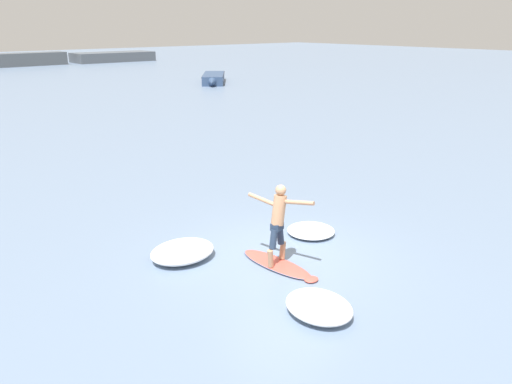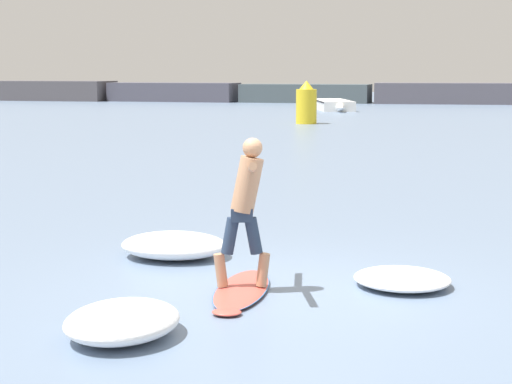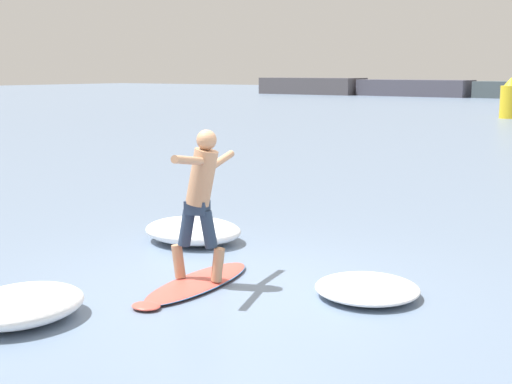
{
  "view_description": "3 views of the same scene",
  "coord_description": "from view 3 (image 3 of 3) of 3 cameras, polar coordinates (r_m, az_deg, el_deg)",
  "views": [
    {
      "loc": [
        -7.25,
        -7.64,
        5.17
      ],
      "look_at": [
        0.18,
        1.16,
        1.27
      ],
      "focal_mm": 35.0,
      "sensor_mm": 36.0,
      "label": 1
    },
    {
      "loc": [
        2.08,
        -9.97,
        2.65
      ],
      "look_at": [
        -0.55,
        1.27,
        1.01
      ],
      "focal_mm": 60.0,
      "sensor_mm": 36.0,
      "label": 2
    },
    {
      "loc": [
        4.79,
        -6.66,
        2.54
      ],
      "look_at": [
        -0.8,
        1.66,
        0.83
      ],
      "focal_mm": 50.0,
      "sensor_mm": 36.0,
      "label": 3
    }
  ],
  "objects": [
    {
      "name": "ground_plane",
      "position": [
        8.59,
        -1.75,
        -7.52
      ],
      "size": [
        200.0,
        200.0,
        0.0
      ],
      "primitive_type": "plane",
      "color": "slate"
    },
    {
      "name": "surfboard",
      "position": [
        8.6,
        -4.78,
        -7.27
      ],
      "size": [
        0.77,
        2.17,
        0.21
      ],
      "color": "#DF5447",
      "rests_on": "ground"
    },
    {
      "name": "surfer",
      "position": [
        8.36,
        -4.41,
        -0.04
      ],
      "size": [
        0.72,
        1.63,
        1.8
      ],
      "color": "tan",
      "rests_on": "surfboard"
    },
    {
      "name": "channel_marker_buoy",
      "position": [
        40.79,
        19.66,
        6.96
      ],
      "size": [
        1.05,
        1.05,
        2.18
      ],
      "color": "yellow",
      "rests_on": "ground"
    },
    {
      "name": "wave_foam_at_tail",
      "position": [
        10.71,
        -5.07,
        -3.09
      ],
      "size": [
        1.53,
        1.25,
        0.35
      ],
      "color": "white",
      "rests_on": "ground"
    },
    {
      "name": "wave_foam_at_nose",
      "position": [
        8.27,
        8.88,
        -7.62
      ],
      "size": [
        1.7,
        1.7,
        0.19
      ],
      "color": "white",
      "rests_on": "ground"
    },
    {
      "name": "wave_foam_beside",
      "position": [
        7.78,
        -18.28,
        -8.59
      ],
      "size": [
        1.15,
        1.39,
        0.33
      ],
      "color": "white",
      "rests_on": "ground"
    }
  ]
}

